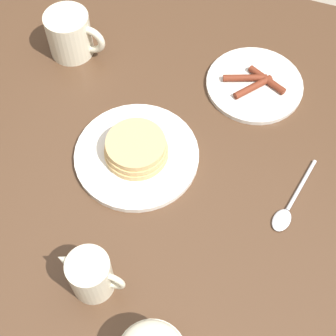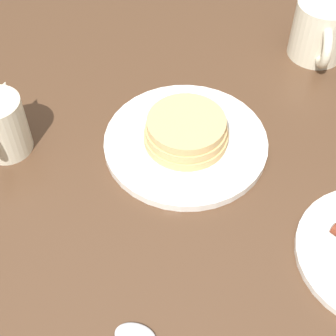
{
  "view_description": "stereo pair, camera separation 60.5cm",
  "coord_description": "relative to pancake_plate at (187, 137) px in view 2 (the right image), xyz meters",
  "views": [
    {
      "loc": [
        0.24,
        -0.46,
        1.57
      ],
      "look_at": [
        0.08,
        -0.02,
        0.79
      ],
      "focal_mm": 55.0,
      "sensor_mm": 36.0,
      "label": 1
    },
    {
      "loc": [
        0.5,
        0.01,
        1.3
      ],
      "look_at": [
        0.08,
        -0.02,
        0.79
      ],
      "focal_mm": 55.0,
      "sensor_mm": 36.0,
      "label": 2
    }
  ],
  "objects": [
    {
      "name": "dining_table",
      "position": [
        -0.01,
        -0.0,
        -0.14
      ],
      "size": [
        1.13,
        1.05,
        0.76
      ],
      "color": "#4C3321",
      "rests_on": "ground_plane"
    },
    {
      "name": "pancake_plate",
      "position": [
        0.0,
        0.0,
        0.0
      ],
      "size": [
        0.23,
        0.23,
        0.05
      ],
      "color": "white",
      "rests_on": "dining_table"
    },
    {
      "name": "coffee_mug",
      "position": [
        -0.22,
        0.2,
        0.03
      ],
      "size": [
        0.12,
        0.09,
        0.09
      ],
      "color": "beige",
      "rests_on": "dining_table"
    },
    {
      "name": "creamer_pitcher",
      "position": [
        0.02,
        -0.25,
        0.03
      ],
      "size": [
        0.11,
        0.07,
        0.09
      ],
      "color": "beige",
      "rests_on": "dining_table"
    }
  ]
}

